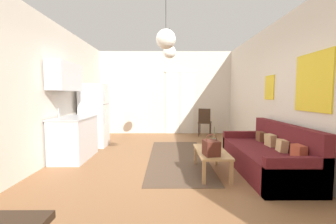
{
  "coord_description": "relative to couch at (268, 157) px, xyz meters",
  "views": [
    {
      "loc": [
        0.04,
        -3.62,
        1.35
      ],
      "look_at": [
        0.07,
        0.87,
        0.99
      ],
      "focal_mm": 22.77,
      "sensor_mm": 36.0,
      "label": 1
    }
  ],
  "objects": [
    {
      "name": "refrigerator",
      "position": [
        -3.67,
        1.91,
        0.55
      ],
      "size": [
        0.66,
        0.59,
        1.64
      ],
      "color": "white",
      "rests_on": "ground_plane"
    },
    {
      "name": "coffee_table",
      "position": [
        -1.01,
        -0.06,
        0.08
      ],
      "size": [
        0.49,
        1.02,
        0.4
      ],
      "color": "tan",
      "rests_on": "ground_plane"
    },
    {
      "name": "wall_left",
      "position": [
        -4.13,
        -0.02,
        1.15
      ],
      "size": [
        0.12,
        7.83,
        2.85
      ],
      "color": "silver",
      "rests_on": "ground_plane"
    },
    {
      "name": "couch",
      "position": [
        0.0,
        0.0,
        0.0
      ],
      "size": [
        0.88,
        2.05,
        0.85
      ],
      "color": "#5B191E",
      "rests_on": "ground_plane"
    },
    {
      "name": "kitchen_counter",
      "position": [
        -3.76,
        0.81,
        0.47
      ],
      "size": [
        0.65,
        1.12,
        2.01
      ],
      "color": "silver",
      "rests_on": "ground_plane"
    },
    {
      "name": "ground_plane",
      "position": [
        -1.82,
        -0.02,
        -0.32
      ],
      "size": [
        5.12,
        8.23,
        0.1
      ],
      "primitive_type": "cube",
      "color": "#8E603D"
    },
    {
      "name": "accent_chair",
      "position": [
        -0.54,
        3.26,
        0.24
      ],
      "size": [
        0.51,
        0.5,
        0.91
      ],
      "rotation": [
        0.0,
        0.0,
        2.86
      ],
      "color": "#382619",
      "rests_on": "ground_plane"
    },
    {
      "name": "handbag",
      "position": [
        -1.08,
        -0.35,
        0.25
      ],
      "size": [
        0.26,
        0.29,
        0.34
      ],
      "color": "#512319",
      "rests_on": "coffee_table"
    },
    {
      "name": "pendant_lamp_far",
      "position": [
        -1.71,
        1.27,
        2.05
      ],
      "size": [
        0.29,
        0.29,
        0.67
      ],
      "color": "black"
    },
    {
      "name": "area_rug",
      "position": [
        -1.54,
        0.84,
        -0.26
      ],
      "size": [
        1.21,
        3.01,
        0.01
      ],
      "primitive_type": "cube",
      "color": "brown",
      "rests_on": "ground_plane"
    },
    {
      "name": "wall_back",
      "position": [
        -1.8,
        3.85,
        1.14
      ],
      "size": [
        4.72,
        0.13,
        2.85
      ],
      "color": "silver",
      "rests_on": "ground_plane"
    },
    {
      "name": "wall_right",
      "position": [
        0.49,
        -0.02,
        1.15
      ],
      "size": [
        0.12,
        7.83,
        2.85
      ],
      "color": "silver",
      "rests_on": "ground_plane"
    },
    {
      "name": "bamboo_vase",
      "position": [
        -0.93,
        0.12,
        0.21
      ],
      "size": [
        0.11,
        0.11,
        0.39
      ],
      "color": "#47704C",
      "rests_on": "coffee_table"
    },
    {
      "name": "pendant_lamp_near",
      "position": [
        -1.79,
        -0.5,
        1.88
      ],
      "size": [
        0.29,
        0.29,
        0.84
      ],
      "color": "black"
    }
  ]
}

